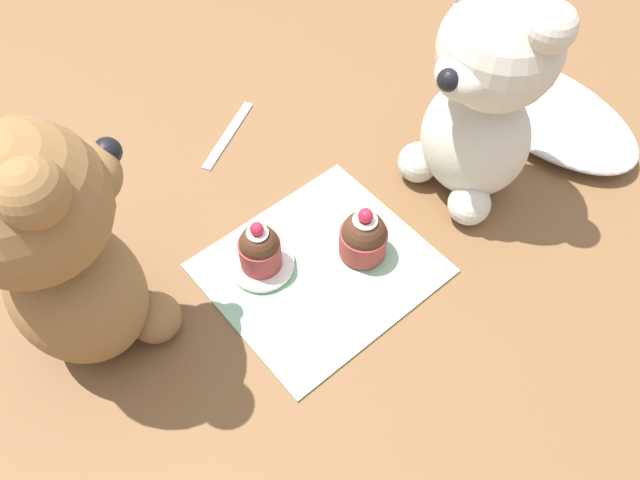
{
  "coord_description": "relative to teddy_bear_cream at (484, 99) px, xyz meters",
  "views": [
    {
      "loc": [
        0.29,
        -0.24,
        0.58
      ],
      "look_at": [
        0.0,
        0.0,
        0.06
      ],
      "focal_mm": 35.0,
      "sensor_mm": 36.0,
      "label": 1
    }
  ],
  "objects": [
    {
      "name": "ground_plane",
      "position": [
        -0.01,
        -0.21,
        -0.13
      ],
      "size": [
        4.0,
        4.0,
        0.0
      ],
      "primitive_type": "plane",
      "color": "brown"
    },
    {
      "name": "knitted_placemat",
      "position": [
        -0.01,
        -0.21,
        -0.13
      ],
      "size": [
        0.21,
        0.23,
        0.01
      ],
      "primitive_type": "cube",
      "color": "#8EBC99",
      "rests_on": "ground_plane"
    },
    {
      "name": "tulle_cloth",
      "position": [
        -0.0,
        0.16,
        -0.11
      ],
      "size": [
        0.27,
        0.15,
        0.04
      ],
      "primitive_type": "ellipsoid",
      "color": "silver",
      "rests_on": "ground_plane"
    },
    {
      "name": "teddy_bear_cream",
      "position": [
        0.0,
        0.0,
        0.0
      ],
      "size": [
        0.14,
        0.15,
        0.27
      ],
      "rotation": [
        0.0,
        0.0,
        -0.02
      ],
      "color": "beige",
      "rests_on": "ground_plane"
    },
    {
      "name": "teddy_bear_tan",
      "position": [
        -0.1,
        -0.43,
        0.01
      ],
      "size": [
        0.15,
        0.16,
        0.29
      ],
      "rotation": [
        0.0,
        0.0,
        3.25
      ],
      "color": "olive",
      "rests_on": "ground_plane"
    },
    {
      "name": "cupcake_near_cream_bear",
      "position": [
        0.0,
        -0.16,
        -0.1
      ],
      "size": [
        0.05,
        0.05,
        0.07
      ],
      "color": "#993333",
      "rests_on": "knitted_placemat"
    },
    {
      "name": "saucer_plate",
      "position": [
        -0.06,
        -0.26,
        -0.13
      ],
      "size": [
        0.07,
        0.07,
        0.01
      ],
      "primitive_type": "cylinder",
      "color": "white",
      "rests_on": "knitted_placemat"
    },
    {
      "name": "cupcake_near_tan_bear",
      "position": [
        -0.06,
        -0.26,
        -0.09
      ],
      "size": [
        0.05,
        0.05,
        0.07
      ],
      "color": "#993333",
      "rests_on": "saucer_plate"
    },
    {
      "name": "teaspoon",
      "position": [
        -0.25,
        -0.17,
        -0.13
      ],
      "size": [
        0.07,
        0.12,
        0.01
      ],
      "primitive_type": "cube",
      "rotation": [
        0.0,
        0.0,
        5.21
      ],
      "color": "silver",
      "rests_on": "ground_plane"
    }
  ]
}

